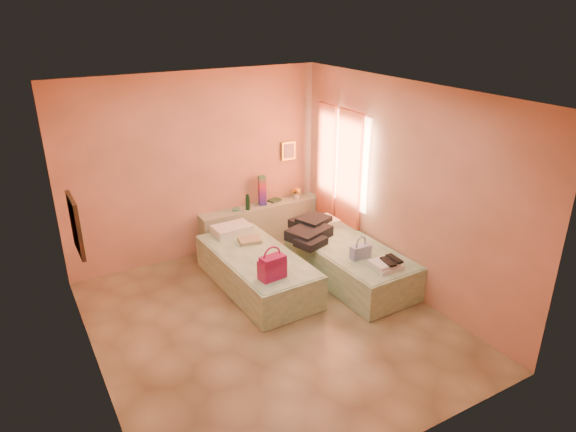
% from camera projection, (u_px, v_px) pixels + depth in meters
% --- Properties ---
extents(ground, '(4.50, 4.50, 0.00)m').
position_uv_depth(ground, '(270.00, 323.00, 6.35)').
color(ground, tan).
rests_on(ground, ground).
extents(room_walls, '(4.02, 4.51, 2.81)m').
position_uv_depth(room_walls, '(261.00, 170.00, 6.21)').
color(room_walls, '#EE9C7F').
rests_on(room_walls, ground).
extents(headboard_ledge, '(2.05, 0.30, 0.65)m').
position_uv_depth(headboard_ledge, '(262.00, 224.00, 8.35)').
color(headboard_ledge, '#94A083').
rests_on(headboard_ledge, ground).
extents(bed_left, '(0.96, 2.03, 0.50)m').
position_uv_depth(bed_left, '(257.00, 270.00, 7.07)').
color(bed_left, beige).
rests_on(bed_left, ground).
extents(bed_right, '(0.96, 2.03, 0.50)m').
position_uv_depth(bed_right, '(349.00, 263.00, 7.26)').
color(bed_right, beige).
rests_on(bed_right, ground).
extents(water_bottle, '(0.08, 0.08, 0.24)m').
position_uv_depth(water_bottle, '(248.00, 202.00, 8.02)').
color(water_bottle, '#153A20').
rests_on(water_bottle, headboard_ledge).
extents(rainbow_box, '(0.12, 0.12, 0.48)m').
position_uv_depth(rainbow_box, '(262.00, 191.00, 8.17)').
color(rainbow_box, '#A1134A').
rests_on(rainbow_box, headboard_ledge).
extents(small_dish, '(0.17, 0.17, 0.03)m').
position_uv_depth(small_dish, '(236.00, 209.00, 8.03)').
color(small_dish, '#49876C').
rests_on(small_dish, headboard_ledge).
extents(green_book, '(0.23, 0.19, 0.03)m').
position_uv_depth(green_book, '(275.00, 200.00, 8.40)').
color(green_book, '#26472C').
rests_on(green_book, headboard_ledge).
extents(flower_vase, '(0.23, 0.23, 0.23)m').
position_uv_depth(flower_vase, '(297.00, 192.00, 8.47)').
color(flower_vase, beige).
rests_on(flower_vase, headboard_ledge).
extents(magenta_handbag, '(0.35, 0.22, 0.31)m').
position_uv_depth(magenta_handbag, '(272.00, 267.00, 6.32)').
color(magenta_handbag, '#A1134A').
rests_on(magenta_handbag, bed_left).
extents(khaki_garment, '(0.36, 0.31, 0.05)m').
position_uv_depth(khaki_garment, '(250.00, 240.00, 7.32)').
color(khaki_garment, tan).
rests_on(khaki_garment, bed_left).
extents(clothes_pile, '(0.82, 0.82, 0.20)m').
position_uv_depth(clothes_pile, '(312.00, 231.00, 7.44)').
color(clothes_pile, black).
rests_on(clothes_pile, bed_right).
extents(blue_handbag, '(0.28, 0.13, 0.18)m').
position_uv_depth(blue_handbag, '(360.00, 252.00, 6.84)').
color(blue_handbag, '#3E4D95').
rests_on(blue_handbag, bed_right).
extents(towel_stack, '(0.36, 0.31, 0.10)m').
position_uv_depth(towel_stack, '(386.00, 265.00, 6.58)').
color(towel_stack, white).
rests_on(towel_stack, bed_right).
extents(sandal_pair, '(0.23, 0.28, 0.03)m').
position_uv_depth(sandal_pair, '(392.00, 260.00, 6.56)').
color(sandal_pair, black).
rests_on(sandal_pair, towel_stack).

